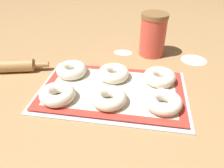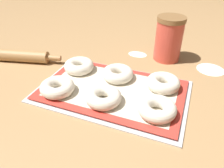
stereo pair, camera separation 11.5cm
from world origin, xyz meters
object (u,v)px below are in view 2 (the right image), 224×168
at_px(bagel_front_center, 102,96).
at_px(bagel_front_right, 157,109).
at_px(bagel_back_left, 79,66).
at_px(flour_canister, 169,39).
at_px(bagel_back_center, 118,74).
at_px(baking_tray, 112,91).
at_px(bagel_front_left, 57,87).
at_px(rolling_pin, 7,55).
at_px(bagel_back_right, 163,83).

distance_m(bagel_front_center, bagel_front_right, 0.15).
height_order(bagel_front_center, bagel_back_left, same).
bearing_deg(flour_canister, bagel_back_center, -118.46).
bearing_deg(flour_canister, bagel_front_right, -84.19).
relative_size(baking_tray, bagel_front_center, 4.44).
bearing_deg(bagel_front_right, flour_canister, 95.81).
xyz_separation_m(baking_tray, bagel_back_center, (-0.00, 0.06, 0.02)).
xyz_separation_m(bagel_front_center, bagel_back_center, (-0.00, 0.13, 0.00)).
bearing_deg(flour_canister, bagel_back_left, -139.65).
distance_m(baking_tray, flour_canister, 0.31).
relative_size(bagel_front_left, bagel_back_center, 1.00).
relative_size(bagel_back_center, rolling_pin, 0.24).
height_order(bagel_front_right, bagel_back_right, same).
xyz_separation_m(bagel_back_left, rolling_pin, (-0.30, -0.02, -0.01)).
relative_size(bagel_front_right, bagel_back_right, 1.00).
bearing_deg(bagel_front_right, rolling_pin, 169.85).
height_order(bagel_back_center, rolling_pin, bagel_back_center).
relative_size(bagel_back_right, rolling_pin, 0.24).
relative_size(bagel_front_right, rolling_pin, 0.24).
height_order(bagel_front_center, flour_canister, flour_canister).
relative_size(bagel_front_left, bagel_front_right, 1.00).
bearing_deg(baking_tray, bagel_back_right, 24.07).
height_order(bagel_back_center, flour_canister, flour_canister).
bearing_deg(bagel_back_center, bagel_back_right, 0.28).
relative_size(bagel_front_left, rolling_pin, 0.24).
bearing_deg(bagel_back_center, flour_canister, 61.54).
height_order(bagel_back_center, bagel_back_right, same).
distance_m(bagel_back_center, rolling_pin, 0.43).
bearing_deg(baking_tray, flour_canister, 67.99).
xyz_separation_m(baking_tray, flour_canister, (0.11, 0.28, 0.08)).
relative_size(bagel_back_left, bagel_back_center, 1.00).
distance_m(bagel_back_left, rolling_pin, 0.30).
bearing_deg(bagel_front_center, bagel_front_left, -177.19).
bearing_deg(bagel_front_center, bagel_back_center, 90.70).
height_order(bagel_front_right, flour_canister, flour_canister).
xyz_separation_m(bagel_back_center, flour_canister, (0.12, 0.22, 0.05)).
relative_size(bagel_front_left, flour_canister, 0.62).
relative_size(baking_tray, bagel_back_right, 4.44).
height_order(bagel_front_right, rolling_pin, bagel_front_right).
distance_m(bagel_front_center, rolling_pin, 0.45).
xyz_separation_m(bagel_back_center, bagel_back_right, (0.14, 0.00, 0.00)).
relative_size(baking_tray, rolling_pin, 1.08).
bearing_deg(rolling_pin, bagel_front_right, -10.15).
height_order(bagel_front_left, bagel_back_right, same).
height_order(baking_tray, bagel_front_right, bagel_front_right).
relative_size(baking_tray, bagel_front_right, 4.44).
bearing_deg(rolling_pin, bagel_front_center, -14.18).
xyz_separation_m(baking_tray, bagel_front_left, (-0.14, -0.07, 0.02)).
bearing_deg(baking_tray, bagel_front_center, -92.87).
bearing_deg(bagel_front_left, bagel_front_right, 2.37).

